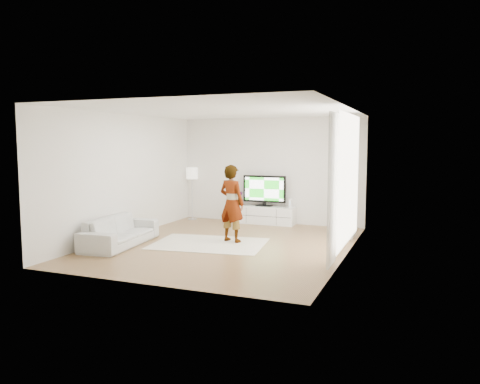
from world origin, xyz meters
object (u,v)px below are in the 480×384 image
at_px(rug, 209,244).
at_px(floor_lamp, 192,176).
at_px(media_console, 264,215).
at_px(television, 264,190).
at_px(sofa, 120,231).
at_px(player, 232,203).

bearing_deg(rug, floor_lamp, 123.49).
bearing_deg(rug, media_console, 84.31).
bearing_deg(media_console, television, 90.00).
height_order(media_console, sofa, sofa).
xyz_separation_m(player, floor_lamp, (-2.20, 2.39, 0.39)).
bearing_deg(sofa, media_console, -34.43).
xyz_separation_m(television, player, (0.09, -2.48, -0.07)).
relative_size(television, sofa, 0.57).
relative_size(player, sofa, 0.81).
height_order(rug, floor_lamp, floor_lamp).
bearing_deg(sofa, floor_lamp, -3.61).
relative_size(rug, sofa, 1.14).
bearing_deg(television, sofa, -118.33).
distance_m(media_console, sofa, 4.11).
distance_m(player, floor_lamp, 3.27).
bearing_deg(sofa, television, -34.24).
distance_m(rug, player, 0.99).
bearing_deg(rug, television, 84.36).
bearing_deg(television, rug, -95.64).
xyz_separation_m(player, sofa, (-2.05, -1.16, -0.55)).
height_order(television, rug, television).
relative_size(rug, floor_lamp, 1.60).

